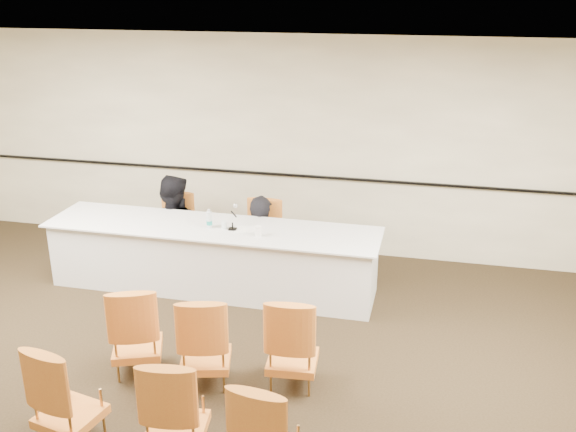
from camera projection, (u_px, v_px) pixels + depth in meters
The scene contains 20 objects.
floor at pixel (201, 421), 5.64m from camera, with size 10.00×10.00×0.00m, color black.
ceiling at pixel (181, 76), 4.60m from camera, with size 10.00×10.00×0.00m, color white.
wall_back at pixel (298, 147), 8.78m from camera, with size 10.00×0.04×3.00m, color #B8AE90.
wall_rail at pixel (297, 175), 8.88m from camera, with size 9.80×0.04×0.03m, color black.
panel_table at pixel (213, 257), 7.95m from camera, with size 4.13×0.94×0.83m, color silver, non-canonical shape.
panelist_main at pixel (261, 254), 8.45m from camera, with size 0.59×0.39×1.63m, color black.
panelist_main_chair at pixel (261, 238), 8.37m from camera, with size 0.50×0.50×0.95m, color #D16025, non-canonical shape.
panelist_second at pixel (174, 237), 8.67m from camera, with size 0.84×0.66×1.73m, color black.
panelist_second_chair at pixel (174, 230), 8.64m from camera, with size 0.50×0.50×0.95m, color #D16025, non-canonical shape.
papers at pixel (247, 229), 7.71m from camera, with size 0.30×0.22×0.00m, color white.
microphone at pixel (232, 219), 7.65m from camera, with size 0.10×0.20×0.29m, color black, non-canonical shape.
water_bottle at pixel (209, 219), 7.72m from camera, with size 0.07×0.07×0.24m, color teal, non-canonical shape.
drinking_glass at pixel (224, 225), 7.71m from camera, with size 0.06×0.06×0.10m, color white.
coffee_cup at pixel (258, 231), 7.48m from camera, with size 0.08×0.08×0.13m, color white.
aud_chair_front_left at pixel (136, 328), 6.21m from camera, with size 0.50×0.50×0.95m, color #D16025, non-canonical shape.
aud_chair_front_mid at pixel (205, 339), 6.02m from camera, with size 0.50×0.50×0.95m, color #D16025, non-canonical shape.
aud_chair_front_right at pixel (293, 340), 6.00m from camera, with size 0.50×0.50×0.95m, color #D16025, non-canonical shape.
aud_chair_back_left at pixel (67, 393), 5.24m from camera, with size 0.50×0.50×0.95m, color #D16025, non-canonical shape.
aud_chair_back_mid at pixel (175, 406), 5.08m from camera, with size 0.50×0.50×0.95m, color #D16025, non-canonical shape.
aud_chair_back_right at pixel (267, 432), 4.79m from camera, with size 0.50×0.50×0.95m, color #D16025, non-canonical shape.
Camera 1 is at (1.80, -4.37, 3.65)m, focal length 40.00 mm.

